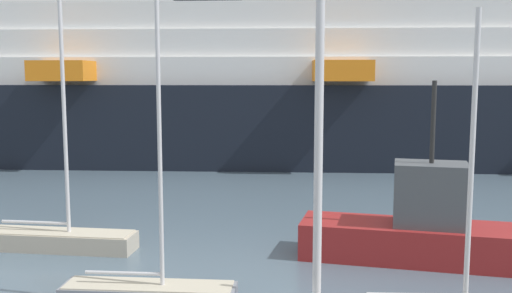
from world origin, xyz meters
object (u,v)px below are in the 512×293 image
Objects in this scene: sailboat_3 at (58,236)px; fishing_boat_0 at (420,229)px; sailboat_0 at (149,290)px; cruise_ship at (450,90)px.

sailboat_3 is 13.59m from fishing_boat_0.
sailboat_0 is at bearing -141.04° from fishing_boat_0.
sailboat_0 is 1.12× the size of fishing_boat_0.
sailboat_0 is 0.09× the size of cruise_ship.
cruise_ship is at bearing 83.61° from fishing_boat_0.
sailboat_3 is (-4.75, 5.30, 0.04)m from sailboat_0.
sailboat_3 is 33.93m from cruise_ship.
fishing_boat_0 is at bearing -107.26° from cruise_ship.
cruise_ship is at bearing 54.41° from sailboat_3.
sailboat_0 is 7.12m from sailboat_3.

